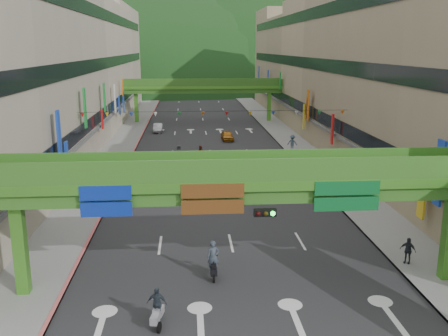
# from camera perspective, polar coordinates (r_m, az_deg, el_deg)

# --- Properties ---
(road_slab) EXTENTS (18.00, 140.00, 0.02)m
(road_slab) POSITION_cam_1_polar(r_m,az_deg,el_deg) (68.83, -1.96, 3.47)
(road_slab) COLOR #28282B
(road_slab) RESTS_ON ground
(sidewalk_left) EXTENTS (4.00, 140.00, 0.15)m
(sidewalk_left) POSITION_cam_1_polar(r_m,az_deg,el_deg) (69.28, -11.10, 3.34)
(sidewalk_left) COLOR gray
(sidewalk_left) RESTS_ON ground
(sidewalk_right) EXTENTS (4.00, 140.00, 0.15)m
(sidewalk_right) POSITION_cam_1_polar(r_m,az_deg,el_deg) (70.11, 7.08, 3.62)
(sidewalk_right) COLOR gray
(sidewalk_right) RESTS_ON ground
(curb_left) EXTENTS (0.20, 140.00, 0.18)m
(curb_left) POSITION_cam_1_polar(r_m,az_deg,el_deg) (69.07, -9.53, 3.39)
(curb_left) COLOR #CC5959
(curb_left) RESTS_ON ground
(curb_right) EXTENTS (0.20, 140.00, 0.18)m
(curb_right) POSITION_cam_1_polar(r_m,az_deg,el_deg) (69.76, 5.55, 3.62)
(curb_right) COLOR gray
(curb_right) RESTS_ON ground
(building_row_left) EXTENTS (12.80, 95.00, 19.00)m
(building_row_left) POSITION_cam_1_polar(r_m,az_deg,el_deg) (69.68, -18.06, 10.77)
(building_row_left) COLOR #9E937F
(building_row_left) RESTS_ON ground
(building_row_right) EXTENTS (12.80, 95.00, 19.00)m
(building_row_right) POSITION_cam_1_polar(r_m,az_deg,el_deg) (71.09, 13.71, 11.09)
(building_row_right) COLOR gray
(building_row_right) RESTS_ON ground
(overpass_near) EXTENTS (28.00, 12.27, 7.10)m
(overpass_near) POSITION_cam_1_polar(r_m,az_deg,el_deg) (24.37, 4.37, -3.08)
(overpass_near) COLOR #4C9E2D
(overpass_near) RESTS_ON ground
(overpass_far) EXTENTS (28.00, 2.20, 7.10)m
(overpass_far) POSITION_cam_1_polar(r_m,az_deg,el_deg) (83.01, -2.41, 8.98)
(overpass_far) COLOR #4C9E2D
(overpass_far) RESTS_ON ground
(hill_left) EXTENTS (168.00, 140.00, 112.00)m
(hill_left) POSITION_cam_1_polar(r_m,az_deg,el_deg) (178.54, -8.28, 9.64)
(hill_left) COLOR #1C4419
(hill_left) RESTS_ON ground
(hill_right) EXTENTS (208.00, 176.00, 128.00)m
(hill_right) POSITION_cam_1_polar(r_m,az_deg,el_deg) (199.98, 3.81, 10.17)
(hill_right) COLOR #1C4419
(hill_right) RESTS_ON ground
(bunting_string) EXTENTS (26.00, 0.36, 0.47)m
(bunting_string) POSITION_cam_1_polar(r_m,az_deg,el_deg) (48.17, -1.05, 6.23)
(bunting_string) COLOR black
(bunting_string) RESTS_ON ground
(scooter_rider_near) EXTENTS (0.65, 1.60, 2.12)m
(scooter_rider_near) POSITION_cam_1_polar(r_m,az_deg,el_deg) (27.34, -1.24, -10.54)
(scooter_rider_near) COLOR black
(scooter_rider_near) RESTS_ON ground
(scooter_rider_mid) EXTENTS (0.93, 1.58, 2.00)m
(scooter_rider_mid) POSITION_cam_1_polar(r_m,az_deg,el_deg) (53.31, -2.65, 1.56)
(scooter_rider_mid) COLOR black
(scooter_rider_mid) RESTS_ON ground
(scooter_rider_left) EXTENTS (0.96, 1.59, 1.89)m
(scooter_rider_left) POSITION_cam_1_polar(r_m,az_deg,el_deg) (23.25, -7.67, -15.50)
(scooter_rider_left) COLOR gray
(scooter_rider_left) RESTS_ON ground
(scooter_rider_far) EXTENTS (0.92, 1.59, 2.05)m
(scooter_rider_far) POSITION_cam_1_polar(r_m,az_deg,el_deg) (53.38, -5.19, 1.55)
(scooter_rider_far) COLOR maroon
(scooter_rider_far) RESTS_ON ground
(parked_scooter_row) EXTENTS (1.60, 11.55, 1.08)m
(parked_scooter_row) POSITION_cam_1_polar(r_m,az_deg,el_deg) (50.09, 9.11, 0.01)
(parked_scooter_row) COLOR black
(parked_scooter_row) RESTS_ON ground
(car_silver) EXTENTS (1.40, 3.80, 1.24)m
(car_silver) POSITION_cam_1_polar(r_m,az_deg,el_deg) (74.17, -7.56, 4.58)
(car_silver) COLOR #B4B3BA
(car_silver) RESTS_ON ground
(car_yellow) EXTENTS (1.65, 3.75, 1.26)m
(car_yellow) POSITION_cam_1_polar(r_m,az_deg,el_deg) (66.86, 0.36, 3.71)
(car_yellow) COLOR #BA6F1A
(car_yellow) RESTS_ON ground
(pedestrian_red) EXTENTS (1.01, 0.87, 1.81)m
(pedestrian_red) POSITION_cam_1_polar(r_m,az_deg,el_deg) (52.06, 11.59, 0.86)
(pedestrian_red) COLOR maroon
(pedestrian_red) RESTS_ON ground
(pedestrian_dark) EXTENTS (0.93, 0.86, 1.52)m
(pedestrian_dark) POSITION_cam_1_polar(r_m,az_deg,el_deg) (30.75, 20.24, -9.08)
(pedestrian_dark) COLOR #21242B
(pedestrian_dark) RESTS_ON ground
(pedestrian_blue) EXTENTS (1.03, 0.89, 1.87)m
(pedestrian_blue) POSITION_cam_1_polar(r_m,az_deg,el_deg) (60.08, 7.82, 2.74)
(pedestrian_blue) COLOR #394D5D
(pedestrian_blue) RESTS_ON ground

